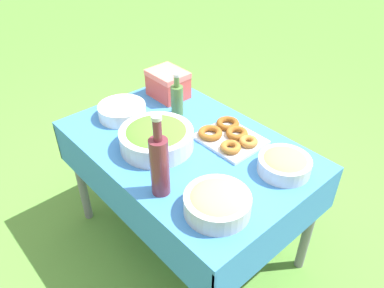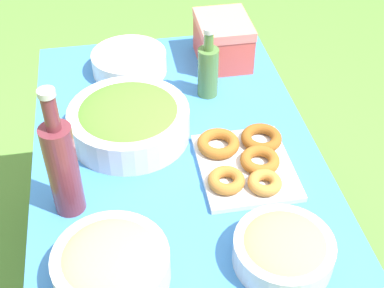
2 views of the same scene
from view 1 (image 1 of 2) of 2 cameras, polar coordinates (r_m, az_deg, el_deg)
ground_plane at (r=2.33m, az=-0.77°, el=-14.20°), size 14.00×14.00×0.00m
picnic_table at (r=1.90m, az=-0.91°, el=-2.36°), size 1.24×0.82×0.71m
salad_bowl at (r=1.79m, az=-5.44°, el=1.10°), size 0.35×0.35×0.12m
pasta_bowl at (r=1.46m, az=3.87°, el=-8.80°), size 0.26×0.26×0.10m
donut_platter at (r=1.86m, az=5.69°, el=1.19°), size 0.32×0.28×0.05m
plate_stack at (r=2.06m, az=-10.59°, el=4.98°), size 0.25×0.25×0.07m
olive_oil_bottle at (r=2.02m, az=-2.29°, el=6.87°), size 0.07×0.07×0.24m
wine_bottle at (r=1.48m, az=-4.97°, el=-3.07°), size 0.08×0.08×0.37m
bread_bowl at (r=1.69m, az=13.91°, el=-2.89°), size 0.23×0.23×0.09m
cooler_box at (r=2.21m, az=-3.68°, el=9.13°), size 0.22×0.18×0.16m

